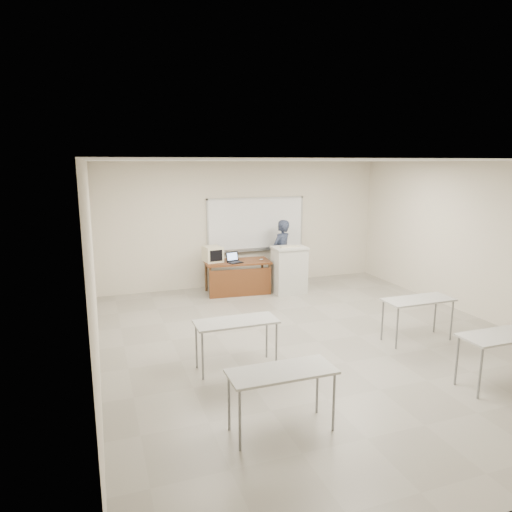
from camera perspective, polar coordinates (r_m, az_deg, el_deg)
name	(u,v)px	position (r m, az deg, el deg)	size (l,w,h in m)	color
floor	(318,342)	(7.92, 7.77, -10.57)	(7.00, 8.00, 0.01)	gray
whiteboard	(256,224)	(11.20, 0.02, 3.97)	(2.48, 0.10, 1.31)	white
student_desks	(364,331)	(6.60, 13.37, -9.14)	(4.40, 2.20, 0.73)	#A0A09B
instructor_desk	(239,270)	(10.43, -2.17, -1.81)	(1.49, 0.74, 0.75)	#5E3516
podium	(289,270)	(10.55, 4.18, -1.73)	(0.77, 0.56, 1.08)	#BBB9B1
crt_monitor	(212,254)	(10.43, -5.46, 0.24)	(0.39, 0.44, 0.37)	beige
laptop	(235,260)	(10.33, -2.68, -0.50)	(0.31, 0.29, 0.23)	black
mouse	(261,260)	(10.55, 0.68, -0.44)	(0.09, 0.06, 0.03)	#9A9BA1
keyboard	(290,247)	(10.41, 4.23, 1.17)	(0.45, 0.15, 0.03)	beige
presenter	(281,253)	(11.09, 3.20, 0.37)	(0.59, 0.39, 1.62)	black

